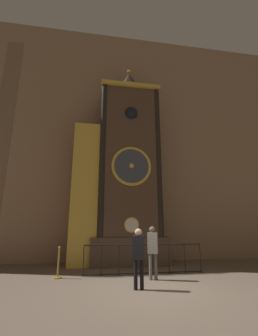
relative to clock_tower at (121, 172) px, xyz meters
name	(u,v)px	position (x,y,z in m)	size (l,w,h in m)	color
ground_plane	(151,290)	(0.34, -4.27, -4.39)	(28.00, 28.00, 0.00)	brown
cathedral_back_wall	(123,136)	(0.25, 1.18, 2.48)	(24.00, 0.32, 13.75)	#997A5B
clock_tower	(121,172)	(0.00, 0.00, 0.00)	(4.60, 1.78, 10.51)	brown
railing_fence	(144,257)	(0.62, -2.25, -3.79)	(4.50, 0.05, 1.08)	black
visitor_near	(138,252)	(0.00, -4.19, -3.39)	(0.39, 0.31, 1.66)	black
visitor_far	(153,247)	(0.73, -3.09, -3.36)	(0.39, 0.32, 1.72)	#58554F
stanchion_post	(58,268)	(-2.46, -2.33, -4.05)	(0.28, 0.28, 1.04)	#B28E33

